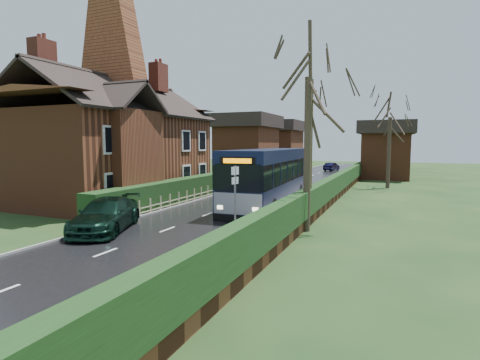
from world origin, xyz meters
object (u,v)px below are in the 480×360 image
at_px(bus, 269,178).
at_px(telegraph_pole, 310,152).
at_px(car_silver, 234,188).
at_px(car_green, 106,215).
at_px(brick_house, 116,138).
at_px(bus_stop_sign, 235,189).

bearing_deg(bus, telegraph_pole, -55.60).
distance_m(car_silver, car_green, 12.45).
xyz_separation_m(car_silver, car_green, (-0.99, -12.41, 0.04)).
bearing_deg(brick_house, telegraph_pole, -11.86).
bearing_deg(bus, brick_house, -173.51).
bearing_deg(car_green, car_silver, 63.23).
distance_m(brick_house, telegraph_pole, 14.87).
height_order(brick_house, telegraph_pole, brick_house).
height_order(bus, telegraph_pole, telegraph_pole).
bearing_deg(bus_stop_sign, brick_house, 167.51).
distance_m(bus, telegraph_pole, 6.33).
xyz_separation_m(car_green, telegraph_pole, (8.29, 4.96, 2.83)).
bearing_deg(bus_stop_sign, telegraph_pole, 65.65).
bearing_deg(bus, car_green, -118.05).
bearing_deg(bus_stop_sign, car_silver, 128.90).
bearing_deg(car_green, telegraph_pole, 8.66).
height_order(car_silver, bus_stop_sign, bus_stop_sign).
bearing_deg(bus_stop_sign, car_green, -147.50).
height_order(brick_house, bus_stop_sign, brick_house).
relative_size(bus, telegraph_pole, 1.71).
relative_size(car_green, bus_stop_sign, 1.68).
bearing_deg(telegraph_pole, bus_stop_sign, -109.39).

